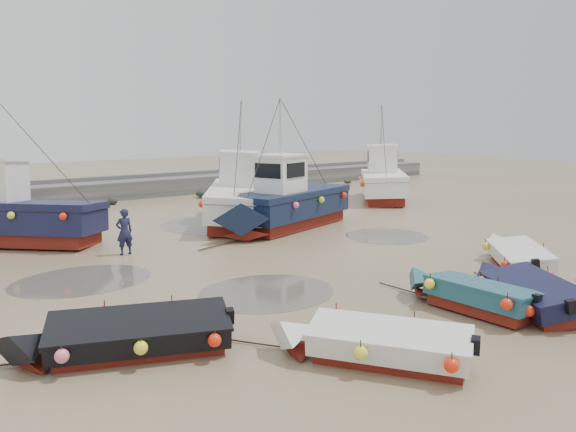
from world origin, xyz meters
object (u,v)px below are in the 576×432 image
(dinghy_2, at_px, (469,290))
(dinghy_4, at_px, (123,331))
(dinghy_0, at_px, (372,338))
(cabin_boat_3, at_px, (383,179))
(dinghy_1, at_px, (529,288))
(cabin_boat_2, at_px, (285,202))
(cabin_boat_1, at_px, (236,197))
(dinghy_3, at_px, (518,253))
(person, at_px, (125,255))
(cabin_boat_0, at_px, (3,214))

(dinghy_2, xyz_separation_m, dinghy_4, (-8.77, 2.84, -0.02))
(dinghy_0, relative_size, cabin_boat_3, 0.64)
(dinghy_0, relative_size, dinghy_2, 0.97)
(dinghy_0, height_order, cabin_boat_3, cabin_boat_3)
(dinghy_0, distance_m, dinghy_1, 6.21)
(cabin_boat_2, bearing_deg, cabin_boat_1, -3.50)
(dinghy_3, bearing_deg, person, 179.29)
(cabin_boat_1, height_order, cabin_boat_2, same)
(dinghy_3, bearing_deg, dinghy_0, -121.54)
(cabin_boat_0, relative_size, cabin_boat_3, 1.04)
(dinghy_0, xyz_separation_m, cabin_boat_0, (-3.98, 17.70, 0.79))
(dinghy_4, xyz_separation_m, cabin_boat_1, (11.01, 12.91, 0.76))
(dinghy_0, bearing_deg, dinghy_2, -23.76)
(cabin_boat_1, bearing_deg, dinghy_4, -96.07)
(dinghy_4, relative_size, cabin_boat_3, 0.78)
(cabin_boat_0, bearing_deg, dinghy_3, -93.90)
(dinghy_3, distance_m, dinghy_4, 14.08)
(dinghy_3, bearing_deg, cabin_boat_1, 146.52)
(dinghy_1, height_order, cabin_boat_1, cabin_boat_1)
(cabin_boat_3, bearing_deg, dinghy_2, -87.89)
(dinghy_0, relative_size, cabin_boat_1, 0.50)
(dinghy_0, height_order, cabin_boat_2, cabin_boat_2)
(cabin_boat_0, xyz_separation_m, cabin_boat_3, (22.94, -0.04, 0.03))
(dinghy_3, xyz_separation_m, cabin_boat_0, (-13.83, 15.24, 0.79))
(cabin_boat_1, bearing_deg, person, -119.53)
(dinghy_0, relative_size, dinghy_4, 0.83)
(dinghy_0, xyz_separation_m, dinghy_2, (4.59, 0.80, 0.01))
(cabin_boat_1, xyz_separation_m, person, (-7.40, -3.62, -1.30))
(dinghy_0, distance_m, person, 12.96)
(dinghy_0, distance_m, cabin_boat_1, 17.92)
(dinghy_4, height_order, cabin_boat_0, cabin_boat_0)
(cabin_boat_2, bearing_deg, cabin_boat_3, -86.43)
(dinghy_2, relative_size, cabin_boat_3, 0.67)
(dinghy_4, xyz_separation_m, cabin_boat_0, (0.20, 14.06, 0.80))
(dinghy_1, xyz_separation_m, dinghy_2, (-1.62, 0.84, 0.01))
(dinghy_2, xyz_separation_m, cabin_boat_2, (3.01, 12.55, 0.78))
(dinghy_2, relative_size, cabin_boat_0, 0.64)
(cabin_boat_2, bearing_deg, dinghy_4, 112.28)
(dinghy_0, xyz_separation_m, cabin_boat_2, (7.60, 13.36, 0.79))
(dinghy_2, bearing_deg, cabin_boat_2, 73.87)
(cabin_boat_3, bearing_deg, cabin_boat_0, -137.55)
(dinghy_0, distance_m, cabin_boat_0, 18.16)
(dinghy_4, bearing_deg, cabin_boat_2, -29.07)
(person, bearing_deg, cabin_boat_1, -154.80)
(dinghy_3, bearing_deg, dinghy_2, -118.09)
(dinghy_3, xyz_separation_m, cabin_boat_2, (-2.24, 10.90, 0.79))
(dinghy_2, bearing_deg, person, 110.46)
(cabin_boat_0, height_order, person, cabin_boat_0)
(dinghy_4, distance_m, cabin_boat_3, 27.06)
(dinghy_1, relative_size, dinghy_3, 1.10)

